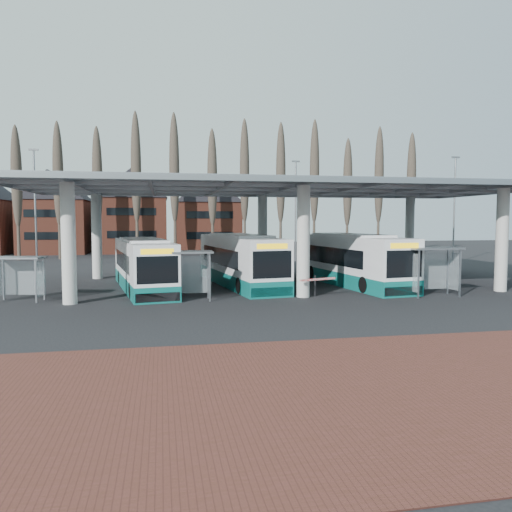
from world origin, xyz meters
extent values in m
plane|color=black|center=(0.00, 0.00, 0.00)|extent=(140.00, 140.00, 0.00)
cube|color=#572922|center=(0.00, -12.00, 0.01)|extent=(70.00, 10.00, 0.03)
cylinder|color=beige|center=(-12.00, 2.50, 3.00)|extent=(0.70, 0.70, 6.00)
cylinder|color=beige|center=(-12.00, 13.50, 3.00)|extent=(0.70, 0.70, 6.00)
cylinder|color=beige|center=(0.00, 2.50, 3.00)|extent=(0.70, 0.70, 6.00)
cylinder|color=beige|center=(0.00, 13.50, 3.00)|extent=(0.70, 0.70, 6.00)
cylinder|color=beige|center=(12.00, 2.50, 3.00)|extent=(0.70, 0.70, 6.00)
cylinder|color=beige|center=(12.00, 13.50, 3.00)|extent=(0.70, 0.70, 6.00)
cube|color=gray|center=(0.00, 8.00, 6.25)|extent=(32.00, 16.00, 0.12)
cube|color=silver|center=(0.00, 8.00, 6.32)|extent=(31.50, 15.50, 0.04)
cone|color=#473D33|center=(-22.00, 33.00, 7.25)|extent=(0.36, 0.36, 14.50)
ellipsoid|color=#473D33|center=(-22.00, 33.00, 8.99)|extent=(1.10, 1.10, 11.02)
cone|color=#473D33|center=(-18.00, 33.00, 7.25)|extent=(0.36, 0.36, 14.50)
ellipsoid|color=#473D33|center=(-18.00, 33.00, 8.99)|extent=(1.10, 1.10, 11.02)
cone|color=#473D33|center=(-14.00, 33.00, 7.25)|extent=(0.36, 0.36, 14.50)
ellipsoid|color=#473D33|center=(-14.00, 33.00, 8.99)|extent=(1.10, 1.10, 11.02)
cone|color=#473D33|center=(-10.00, 33.00, 7.25)|extent=(0.36, 0.36, 14.50)
ellipsoid|color=#473D33|center=(-10.00, 33.00, 8.99)|extent=(1.10, 1.10, 11.02)
cone|color=#473D33|center=(-6.00, 33.00, 7.25)|extent=(0.36, 0.36, 14.50)
ellipsoid|color=#473D33|center=(-6.00, 33.00, 8.99)|extent=(1.10, 1.10, 11.02)
cone|color=#473D33|center=(-2.00, 33.00, 7.25)|extent=(0.36, 0.36, 14.50)
ellipsoid|color=#473D33|center=(-2.00, 33.00, 8.99)|extent=(1.10, 1.10, 11.02)
cone|color=#473D33|center=(2.00, 33.00, 7.25)|extent=(0.36, 0.36, 14.50)
ellipsoid|color=#473D33|center=(2.00, 33.00, 8.99)|extent=(1.10, 1.10, 11.02)
cone|color=#473D33|center=(6.00, 33.00, 7.25)|extent=(0.36, 0.36, 14.50)
ellipsoid|color=#473D33|center=(6.00, 33.00, 8.99)|extent=(1.10, 1.10, 11.02)
cone|color=#473D33|center=(10.00, 33.00, 7.25)|extent=(0.36, 0.36, 14.50)
ellipsoid|color=#473D33|center=(10.00, 33.00, 8.99)|extent=(1.10, 1.10, 11.02)
cone|color=#473D33|center=(14.00, 33.00, 7.25)|extent=(0.36, 0.36, 14.50)
ellipsoid|color=#473D33|center=(14.00, 33.00, 8.99)|extent=(1.10, 1.10, 11.02)
cone|color=#473D33|center=(18.00, 33.00, 7.25)|extent=(0.36, 0.36, 14.50)
ellipsoid|color=#473D33|center=(18.00, 33.00, 8.99)|extent=(1.10, 1.10, 11.02)
cone|color=#473D33|center=(22.00, 33.00, 7.25)|extent=(0.36, 0.36, 14.50)
ellipsoid|color=#473D33|center=(22.00, 33.00, 8.99)|extent=(1.10, 1.10, 11.02)
cube|color=brown|center=(-20.50, 44.00, 3.50)|extent=(8.00, 10.00, 7.00)
pyramid|color=black|center=(-20.50, 44.00, 10.50)|extent=(8.30, 10.30, 3.50)
cube|color=brown|center=(-11.00, 44.00, 3.50)|extent=(8.00, 10.00, 7.00)
pyramid|color=black|center=(-11.00, 44.00, 10.50)|extent=(8.30, 10.30, 3.50)
cube|color=brown|center=(-1.50, 44.00, 3.50)|extent=(8.00, 10.00, 7.00)
pyramid|color=black|center=(-1.50, 44.00, 10.50)|extent=(8.30, 10.30, 3.50)
cylinder|color=slate|center=(-18.00, 22.00, 5.00)|extent=(0.16, 0.16, 10.00)
cube|color=slate|center=(-18.00, 22.00, 10.10)|extent=(0.80, 0.15, 0.15)
cylinder|color=slate|center=(6.00, 26.00, 5.00)|extent=(0.16, 0.16, 10.00)
cube|color=slate|center=(6.00, 26.00, 10.10)|extent=(0.80, 0.15, 0.15)
cylinder|color=slate|center=(20.00, 20.00, 5.00)|extent=(0.16, 0.16, 10.00)
cube|color=slate|center=(20.00, 20.00, 10.10)|extent=(0.80, 0.15, 0.15)
cube|color=white|center=(-8.60, 7.12, 1.65)|extent=(4.09, 11.22, 2.56)
cube|color=#0C5E59|center=(-8.60, 7.12, 0.41)|extent=(4.11, 11.24, 0.82)
cube|color=white|center=(-8.60, 7.12, 2.97)|extent=(3.14, 6.84, 0.16)
cube|color=black|center=(-8.67, 7.57, 1.74)|extent=(3.62, 8.19, 1.01)
cube|color=black|center=(-7.71, 1.71, 1.69)|extent=(2.04, 0.39, 1.37)
cube|color=black|center=(-9.49, 12.52, 1.74)|extent=(1.97, 0.38, 1.10)
cube|color=yellow|center=(-7.71, 1.71, 2.61)|extent=(1.62, 0.31, 0.27)
cube|color=black|center=(-7.71, 1.72, 0.32)|extent=(2.20, 0.43, 0.46)
cylinder|color=black|center=(-9.07, 3.51, 0.44)|extent=(0.40, 0.91, 0.88)
cylinder|color=black|center=(-6.99, 3.86, 0.44)|extent=(0.40, 0.91, 0.88)
cylinder|color=black|center=(-10.16, 10.10, 0.44)|extent=(0.40, 0.91, 0.88)
cylinder|color=black|center=(-8.07, 10.45, 0.44)|extent=(0.40, 0.91, 0.88)
cube|color=white|center=(-2.57, 8.13, 1.75)|extent=(4.11, 11.93, 2.73)
cube|color=#0C5E59|center=(-2.57, 8.13, 0.44)|extent=(4.13, 11.95, 0.88)
cube|color=white|center=(-2.57, 8.13, 3.17)|extent=(3.20, 7.26, 0.18)
cube|color=black|center=(-2.64, 8.61, 1.85)|extent=(3.69, 8.69, 1.07)
cube|color=black|center=(-1.75, 2.36, 1.80)|extent=(2.17, 0.37, 1.46)
cube|color=black|center=(-3.39, 13.90, 1.85)|extent=(2.10, 0.36, 1.17)
cube|color=yellow|center=(-1.75, 2.36, 2.78)|extent=(1.73, 0.29, 0.29)
cube|color=black|center=(-1.75, 2.37, 0.34)|extent=(2.35, 0.41, 0.49)
cylinder|color=black|center=(-3.16, 4.30, 0.47)|extent=(0.40, 0.96, 0.94)
cylinder|color=black|center=(-0.93, 4.62, 0.47)|extent=(0.40, 0.96, 0.94)
cylinder|color=black|center=(-4.16, 11.35, 0.47)|extent=(0.40, 0.96, 0.94)
cylinder|color=black|center=(-1.94, 11.66, 0.47)|extent=(0.40, 0.96, 0.94)
cube|color=white|center=(4.54, 7.13, 1.77)|extent=(3.94, 11.99, 2.75)
cube|color=#0C5E59|center=(4.54, 7.13, 0.44)|extent=(3.96, 12.01, 0.88)
cube|color=white|center=(4.54, 7.13, 3.19)|extent=(3.11, 7.29, 0.18)
cube|color=black|center=(4.48, 7.62, 1.86)|extent=(3.57, 8.72, 1.08)
cube|color=black|center=(5.26, 1.31, 1.81)|extent=(2.19, 0.33, 1.47)
cube|color=black|center=(3.81, 12.95, 1.86)|extent=(2.12, 0.32, 1.18)
cube|color=yellow|center=(5.26, 1.31, 2.80)|extent=(1.74, 0.27, 0.29)
cube|color=black|center=(5.26, 1.32, 0.34)|extent=(2.37, 0.37, 0.49)
cylinder|color=black|center=(3.87, 3.29, 0.47)|extent=(0.39, 0.97, 0.94)
cylinder|color=black|center=(6.12, 3.57, 0.47)|extent=(0.39, 0.97, 0.94)
cylinder|color=black|center=(2.99, 10.40, 0.47)|extent=(0.39, 0.97, 0.94)
cylinder|color=black|center=(5.24, 10.68, 0.47)|extent=(0.39, 0.97, 0.94)
cube|color=gray|center=(-13.72, 3.15, 1.10)|extent=(0.08, 0.08, 2.20)
cube|color=gray|center=(-15.62, 4.50, 1.10)|extent=(0.08, 0.08, 2.20)
cube|color=gray|center=(-13.54, 4.11, 1.10)|extent=(0.08, 0.08, 2.20)
cube|color=gray|center=(-14.67, 3.82, 2.25)|extent=(2.65, 1.67, 0.09)
cube|color=silver|center=(-14.58, 4.34, 1.15)|extent=(2.09, 0.42, 1.76)
cube|color=silver|center=(-13.59, 3.62, 1.15)|extent=(0.21, 0.96, 1.76)
cube|color=gray|center=(-7.48, 1.96, 1.23)|extent=(0.08, 0.08, 2.47)
cube|color=gray|center=(-5.11, 1.93, 1.23)|extent=(0.08, 0.08, 2.47)
cube|color=gray|center=(-7.46, 3.05, 1.23)|extent=(0.08, 0.08, 2.47)
cube|color=gray|center=(-5.09, 3.02, 1.23)|extent=(0.08, 0.08, 2.47)
cube|color=gray|center=(-6.28, 2.49, 2.52)|extent=(2.78, 1.42, 0.10)
cube|color=silver|center=(-6.28, 3.08, 1.28)|extent=(2.37, 0.07, 1.97)
cube|color=silver|center=(-7.52, 2.51, 1.28)|extent=(0.05, 1.09, 1.97)
cube|color=silver|center=(-5.05, 2.47, 1.28)|extent=(0.05, 1.09, 1.97)
cube|color=gray|center=(5.86, 0.84, 1.29)|extent=(0.08, 0.08, 2.57)
cube|color=gray|center=(8.32, 0.91, 1.29)|extent=(0.08, 0.08, 2.57)
cube|color=gray|center=(5.83, 1.97, 1.29)|extent=(0.08, 0.08, 2.57)
cube|color=gray|center=(8.29, 2.04, 1.29)|extent=(0.08, 0.08, 2.57)
cube|color=gray|center=(7.08, 1.44, 2.62)|extent=(2.92, 1.51, 0.10)
cube|color=silver|center=(7.06, 2.06, 1.34)|extent=(2.47, 0.11, 2.06)
cube|color=silver|center=(5.79, 1.41, 1.34)|extent=(0.07, 1.13, 2.06)
cube|color=silver|center=(8.36, 1.47, 1.34)|extent=(0.07, 1.13, 2.06)
cube|color=black|center=(0.72, 2.66, 0.57)|extent=(0.08, 0.08, 1.15)
cube|color=red|center=(0.72, 2.13, 0.99)|extent=(2.21, 0.84, 0.10)
camera|label=1|loc=(-7.51, -23.32, 4.15)|focal=35.00mm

